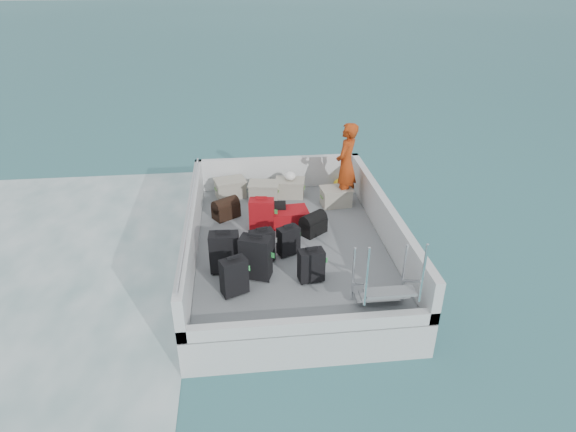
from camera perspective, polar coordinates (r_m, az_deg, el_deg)
name	(u,v)px	position (r m, az deg, el deg)	size (l,w,h in m)	color
ground	(290,269)	(9.08, 0.27, -6.35)	(160.00, 160.00, 0.00)	#175050
wake_foam	(23,286)	(9.85, -28.93, -7.28)	(10.00, 10.00, 0.00)	white
ferry_hull	(290,256)	(8.91, 0.27, -4.75)	(3.60, 5.00, 0.60)	silver
deck	(290,241)	(8.75, 0.27, -3.04)	(3.30, 4.70, 0.02)	slate
deck_fittings	(312,231)	(8.32, 2.90, -1.77)	(3.60, 5.00, 0.90)	silver
suitcase_0	(234,277)	(7.30, -6.40, -7.21)	(0.39, 0.22, 0.61)	black
suitcase_1	(225,253)	(7.80, -7.53, -4.36)	(0.47, 0.27, 0.70)	black
suitcase_3	(256,258)	(7.60, -3.85, -4.98)	(0.48, 0.28, 0.73)	black
suitcase_4	(262,246)	(8.04, -3.08, -3.61)	(0.39, 0.23, 0.58)	black
suitcase_5	(262,215)	(8.97, -3.13, 0.11)	(0.45, 0.27, 0.63)	maroon
suitcase_6	(311,266)	(7.57, 2.76, -5.92)	(0.39, 0.23, 0.55)	black
suitcase_7	(288,241)	(8.23, 0.04, -3.00)	(0.37, 0.21, 0.52)	black
suitcase_8	(288,217)	(9.25, 0.02, -0.09)	(0.49, 0.75, 0.30)	maroon
duffel_0	(226,210)	(9.55, -7.36, 0.69)	(0.50, 0.30, 0.32)	black
duffel_1	(272,213)	(9.35, -1.88, 0.30)	(0.53, 0.30, 0.32)	black
duffel_2	(313,226)	(8.93, 3.00, -1.13)	(0.48, 0.30, 0.32)	black
crate_0	(230,189)	(10.42, -6.85, 3.23)	(0.60, 0.42, 0.36)	#ACA996
crate_1	(264,192)	(10.21, -2.89, 2.87)	(0.59, 0.41, 0.36)	#ACA996
crate_2	(290,189)	(10.36, 0.23, 3.27)	(0.58, 0.40, 0.35)	#ACA996
crate_3	(336,197)	(10.02, 5.71, 2.23)	(0.59, 0.41, 0.36)	#ACA996
yellow_bag	(340,184)	(10.84, 6.16, 3.85)	(0.28, 0.26, 0.22)	gold
white_bag	(290,177)	(10.26, 0.23, 4.62)	(0.24, 0.24, 0.18)	white
passenger	(346,165)	(9.85, 6.89, 6.08)	(0.64, 0.41, 1.73)	#E74C15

